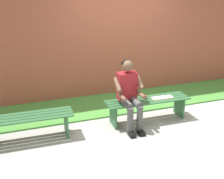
# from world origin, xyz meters

# --- Properties ---
(ground_plane) EXTENTS (10.00, 7.00, 0.04)m
(ground_plane) POSITION_xyz_m (1.10, 1.00, -0.02)
(ground_plane) COLOR #9E9E99
(grass_strip) EXTENTS (9.00, 2.02, 0.03)m
(grass_strip) POSITION_xyz_m (1.10, -1.36, 0.01)
(grass_strip) COLOR #478C38
(grass_strip) RESTS_ON ground
(brick_wall) EXTENTS (9.50, 0.24, 3.19)m
(brick_wall) POSITION_xyz_m (0.50, -1.66, 1.60)
(brick_wall) COLOR #9E4C38
(brick_wall) RESTS_ON ground
(bench_near) EXTENTS (1.63, 0.44, 0.44)m
(bench_near) POSITION_xyz_m (0.00, 0.00, 0.33)
(bench_near) COLOR #2D6038
(bench_near) RESTS_ON ground
(bench_far) EXTENTS (1.51, 0.44, 0.44)m
(bench_far) POSITION_xyz_m (2.20, 0.00, 0.33)
(bench_far) COLOR #2D6038
(bench_far) RESTS_ON ground
(person_seated) EXTENTS (0.50, 0.69, 1.24)m
(person_seated) POSITION_xyz_m (0.43, 0.10, 0.68)
(person_seated) COLOR maroon
(person_seated) RESTS_ON ground
(apple) EXTENTS (0.07, 0.07, 0.07)m
(apple) POSITION_xyz_m (0.04, -0.05, 0.47)
(apple) COLOR red
(apple) RESTS_ON bench_near
(book_open) EXTENTS (0.42, 0.17, 0.02)m
(book_open) POSITION_xyz_m (-0.28, 0.04, 0.45)
(book_open) COLOR white
(book_open) RESTS_ON bench_near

